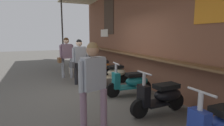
% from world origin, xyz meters
% --- Properties ---
extents(ground_plane, '(35.32, 35.32, 0.00)m').
position_xyz_m(ground_plane, '(0.00, 0.00, 0.00)').
color(ground_plane, '#56544F').
extents(market_stall_facade, '(12.61, 2.19, 3.89)m').
position_xyz_m(market_stall_facade, '(-0.00, 1.90, 2.11)').
color(market_stall_facade, brown).
rests_on(market_stall_facade, ground_plane).
extents(scooter_green, '(0.47, 1.40, 0.97)m').
position_xyz_m(scooter_green, '(-4.84, 1.08, 0.39)').
color(scooter_green, '#237533').
rests_on(scooter_green, ground_plane).
extents(scooter_silver, '(0.49, 1.40, 0.97)m').
position_xyz_m(scooter_silver, '(-3.48, 1.08, 0.39)').
color(scooter_silver, '#B2B5BA').
rests_on(scooter_silver, ground_plane).
extents(scooter_orange, '(0.47, 1.40, 0.97)m').
position_xyz_m(scooter_orange, '(-2.12, 1.08, 0.39)').
color(scooter_orange, orange).
rests_on(scooter_orange, ground_plane).
extents(scooter_cream, '(0.46, 1.40, 0.97)m').
position_xyz_m(scooter_cream, '(-0.70, 1.08, 0.39)').
color(scooter_cream, beige).
rests_on(scooter_cream, ground_plane).
extents(scooter_teal, '(0.50, 1.40, 0.97)m').
position_xyz_m(scooter_teal, '(0.69, 1.08, 0.39)').
color(scooter_teal, '#197075').
rests_on(scooter_teal, ground_plane).
extents(scooter_black, '(0.46, 1.40, 0.97)m').
position_xyz_m(scooter_black, '(2.02, 1.08, 0.39)').
color(scooter_black, black).
rests_on(scooter_black, ground_plane).
extents(scooter_blue, '(0.46, 1.40, 0.97)m').
position_xyz_m(scooter_blue, '(3.42, 1.08, 0.39)').
color(scooter_blue, '#233D9E').
rests_on(scooter_blue, ground_plane).
extents(shopper_with_handbag, '(0.33, 0.65, 1.64)m').
position_xyz_m(shopper_with_handbag, '(-2.26, -0.26, 0.99)').
color(shopper_with_handbag, '#999EA8').
rests_on(shopper_with_handbag, ground_plane).
extents(shopper_browsing, '(0.30, 0.54, 1.60)m').
position_xyz_m(shopper_browsing, '(2.20, -0.54, 0.97)').
color(shopper_browsing, gray).
rests_on(shopper_browsing, ground_plane).
extents(shopper_passing, '(0.36, 0.64, 1.59)m').
position_xyz_m(shopper_passing, '(-1.10, -0.01, 0.95)').
color(shopper_passing, '#232328').
rests_on(shopper_passing, ground_plane).
extents(merchandise_crate, '(0.47, 0.39, 0.29)m').
position_xyz_m(merchandise_crate, '(-3.04, 0.13, 0.14)').
color(merchandise_crate, '#B2A899').
rests_on(merchandise_crate, ground_plane).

